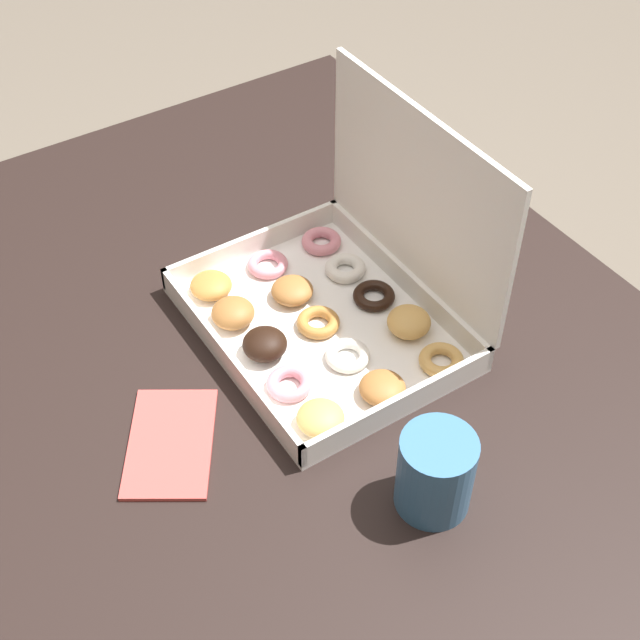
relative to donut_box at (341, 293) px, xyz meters
The scene contains 5 objects.
ground_plane 0.82m from the donut_box, 105.42° to the right, with size 8.00×8.00×0.00m, color #6B6054.
dining_table 0.19m from the donut_box, 105.42° to the right, with size 1.21×1.03×0.76m.
donut_box is the anchor object (origin of this frame).
coffee_mug 0.31m from the donut_box, 13.97° to the right, with size 0.09×0.09×0.11m.
paper_napkin 0.31m from the donut_box, 77.68° to the right, with size 0.20×0.18×0.01m.
Camera 1 is at (0.76, -0.39, 1.65)m, focal length 50.00 mm.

